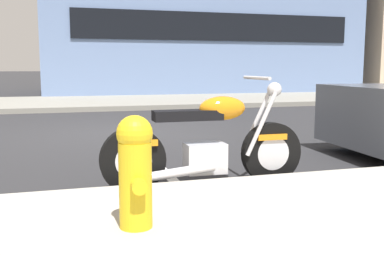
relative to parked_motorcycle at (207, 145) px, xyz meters
name	(u,v)px	position (x,y,z in m)	size (l,w,h in m)	color
ground_plane	(126,133)	(-0.26, 4.04, -0.43)	(260.00, 260.00, 0.00)	#28282B
parking_stall_stripe	(170,177)	(-0.26, 0.49, -0.42)	(0.12, 2.20, 0.01)	silver
parked_motorcycle	(207,145)	(0.00, 0.00, 0.00)	(2.09, 0.62, 1.12)	black
fire_hydrant	(135,169)	(-0.93, -1.32, 0.11)	(0.24, 0.36, 0.76)	gold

